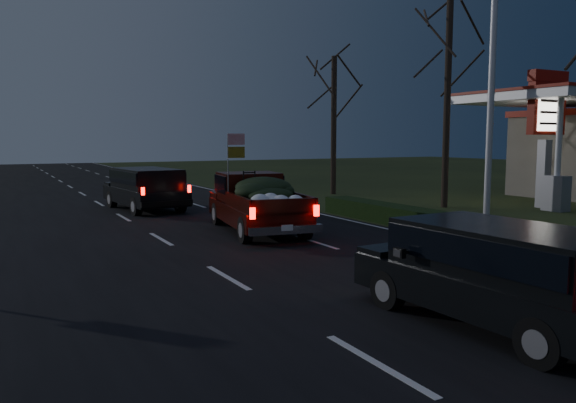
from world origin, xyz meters
name	(u,v)px	position (x,y,z in m)	size (l,w,h in m)	color
ground	(228,278)	(0.00, 0.00, 0.00)	(120.00, 120.00, 0.00)	black
road_asphalt	(228,278)	(0.00, 0.00, 0.01)	(14.00, 120.00, 0.02)	black
hedge_row	(423,220)	(7.80, 3.00, 0.30)	(1.00, 10.00, 0.60)	black
light_pole	(493,51)	(9.50, 2.00, 5.48)	(0.50, 0.90, 9.16)	silver
gas_price_pylon	(546,116)	(16.00, 4.99, 3.77)	(2.00, 0.41, 5.57)	gray
gas_canopy	(557,104)	(18.00, 6.00, 4.35)	(7.10, 6.10, 4.88)	silver
bare_tree_mid	(449,52)	(12.50, 7.00, 6.35)	(3.60, 3.60, 8.50)	black
bare_tree_far	(334,92)	(11.50, 14.00, 5.23)	(3.60, 3.60, 7.00)	black
pickup_truck	(257,199)	(2.99, 5.03, 1.00)	(2.68, 5.32, 2.67)	#320B06
lead_suv	(146,185)	(1.26, 11.76, 1.03)	(2.42, 4.89, 1.36)	black
rear_suv	(500,265)	(2.46, -4.70, 0.95)	(2.18, 4.46, 1.26)	black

